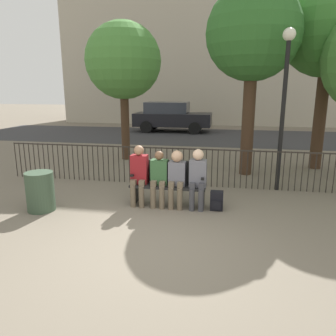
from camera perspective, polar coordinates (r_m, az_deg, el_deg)
ground_plane at (r=5.13m, az=-4.04°, el=-13.95°), size 80.00×80.00×0.00m
park_bench at (r=6.80m, az=0.12°, el=-2.40°), size 1.55×0.45×0.92m
seated_person_0 at (r=6.76m, az=-5.08°, el=-0.74°), size 0.34×0.39×1.25m
seated_person_1 at (r=6.67m, az=-1.58°, el=-1.39°), size 0.34×0.39×1.15m
seated_person_2 at (r=6.60m, az=1.53°, el=-1.26°), size 0.34×0.39×1.17m
seated_person_3 at (r=6.55m, az=5.18°, el=-1.32°), size 0.34×0.39×1.21m
backpack at (r=6.63m, az=8.46°, el=-5.68°), size 0.26×0.21×0.39m
fence_railing at (r=8.13m, az=1.77°, el=0.83°), size 9.01×0.03×0.95m
tree_0 at (r=11.15m, az=-7.80°, el=17.91°), size 2.45×2.45×4.45m
tree_2 at (r=10.79m, az=26.30°, el=20.81°), size 2.69×2.69×5.34m
tree_3 at (r=9.36m, az=14.60°, el=21.52°), size 2.45×2.45×4.99m
lamp_post at (r=7.97m, az=19.70°, el=13.22°), size 0.28×0.28×3.64m
street_surface at (r=16.60m, az=6.26°, el=5.51°), size 24.00×6.00×0.01m
parked_car_0 at (r=18.26m, az=0.57°, el=8.99°), size 4.20×1.94×1.62m
building_facade at (r=24.89m, az=8.24°, el=24.85°), size 20.00×6.00×14.39m
trash_bin at (r=6.96m, az=-21.36°, el=-3.82°), size 0.54×0.54×0.78m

